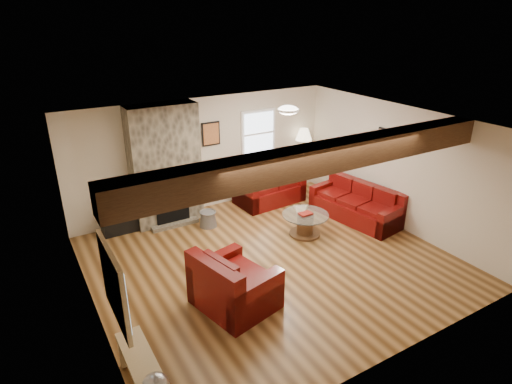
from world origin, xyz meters
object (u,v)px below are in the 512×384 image
at_px(sofa_three, 356,202).
at_px(coffee_table, 305,224).
at_px(tv_cabinet, 126,219).
at_px(loveseat, 269,186).
at_px(television, 124,198).
at_px(floor_lamp, 304,138).
at_px(armchair_red, 235,279).

distance_m(sofa_three, coffee_table, 1.38).
relative_size(sofa_three, tv_cabinet, 2.00).
distance_m(loveseat, television, 3.29).
relative_size(sofa_three, coffee_table, 2.13).
relative_size(coffee_table, tv_cabinet, 0.94).
xyz_separation_m(tv_cabinet, floor_lamp, (4.39, -0.04, 1.09)).
xyz_separation_m(loveseat, television, (-3.26, 0.30, 0.30)).
height_order(armchair_red, coffee_table, armchair_red).
bearing_deg(floor_lamp, armchair_red, -138.15).
height_order(coffee_table, tv_cabinet, tv_cabinet).
bearing_deg(armchair_red, floor_lamp, -61.42).
xyz_separation_m(armchair_red, television, (-0.76, 3.29, 0.25)).
height_order(loveseat, television, television).
bearing_deg(floor_lamp, sofa_three, -90.33).
distance_m(armchair_red, tv_cabinet, 3.39).
bearing_deg(television, loveseat, -5.26).
relative_size(loveseat, floor_lamp, 0.98).
bearing_deg(coffee_table, sofa_three, 1.68).
bearing_deg(tv_cabinet, floor_lamp, -0.56).
height_order(sofa_three, armchair_red, armchair_red).
relative_size(sofa_three, television, 2.63).
relative_size(sofa_three, armchair_red, 1.75).
xyz_separation_m(loveseat, floor_lamp, (1.13, 0.26, 0.93)).
distance_m(loveseat, tv_cabinet, 3.28).
distance_m(armchair_red, television, 3.39).
height_order(loveseat, armchair_red, armchair_red).
height_order(sofa_three, television, television).
bearing_deg(sofa_three, television, -123.48).
relative_size(loveseat, tv_cabinet, 1.55).
bearing_deg(floor_lamp, tv_cabinet, 179.44).
height_order(coffee_table, television, television).
bearing_deg(sofa_three, armchair_red, -79.24).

